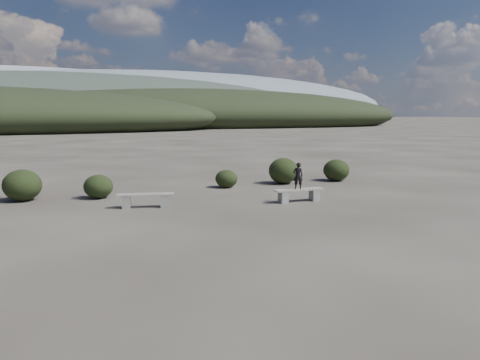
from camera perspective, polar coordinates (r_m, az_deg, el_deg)
name	(u,v)px	position (r m, az deg, el deg)	size (l,w,h in m)	color
ground	(301,236)	(12.82, 7.44, -6.80)	(1200.00, 1200.00, 0.00)	#322D27
bench_left	(145,199)	(16.82, -11.46, -2.31)	(2.03, 0.89, 0.50)	gray
bench_right	(299,194)	(17.71, 7.20, -1.71)	(1.97, 0.47, 0.49)	gray
seated_person	(298,176)	(17.59, 7.09, 0.51)	(0.36, 0.24, 1.00)	black
shrub_a	(98,186)	(19.15, -16.89, -0.76)	(1.13, 1.13, 0.93)	black
shrub_c	(226,179)	(21.02, -1.66, 0.16)	(1.01, 1.01, 0.80)	black
shrub_d	(283,171)	(22.29, 5.31, 1.12)	(1.40, 1.40, 1.23)	black
shrub_e	(336,170)	(23.63, 11.66, 1.19)	(1.28, 1.28, 1.07)	black
shrub_f	(22,185)	(19.58, -25.02, -0.58)	(1.42, 1.42, 1.20)	black
mountain_ridges	(41,104)	(349.85, -23.15, 8.55)	(500.00, 400.00, 56.00)	black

